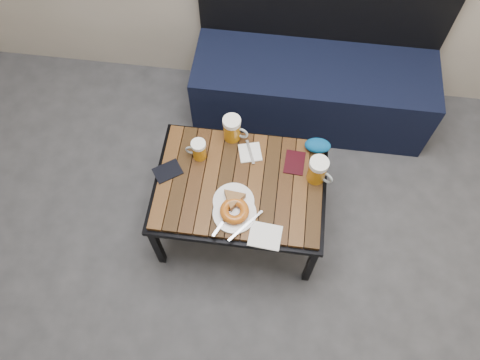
# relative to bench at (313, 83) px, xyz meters

# --- Properties ---
(room_shell) EXTENTS (4.00, 4.00, 4.00)m
(room_shell) POSITION_rel_bench_xyz_m (-0.27, -1.26, 1.48)
(room_shell) COLOR gray
(room_shell) RESTS_ON ground
(bench) EXTENTS (1.40, 0.50, 0.95)m
(bench) POSITION_rel_bench_xyz_m (0.00, 0.00, 0.00)
(bench) COLOR black
(bench) RESTS_ON ground
(cafe_table) EXTENTS (0.84, 0.62, 0.47)m
(cafe_table) POSITION_rel_bench_xyz_m (-0.33, -0.84, 0.16)
(cafe_table) COLOR black
(cafe_table) RESTS_ON ground
(beer_mug_left) EXTENTS (0.11, 0.07, 0.12)m
(beer_mug_left) POSITION_rel_bench_xyz_m (-0.55, -0.71, 0.26)
(beer_mug_left) COLOR #AE6B0E
(beer_mug_left) RESTS_ON cafe_table
(beer_mug_centre) EXTENTS (0.14, 0.10, 0.15)m
(beer_mug_centre) POSITION_rel_bench_xyz_m (-0.40, -0.58, 0.27)
(beer_mug_centre) COLOR #AE6B0E
(beer_mug_centre) RESTS_ON cafe_table
(beer_mug_right) EXTENTS (0.14, 0.12, 0.15)m
(beer_mug_right) POSITION_rel_bench_xyz_m (0.03, -0.76, 0.27)
(beer_mug_right) COLOR #AE6B0E
(beer_mug_right) RESTS_ON cafe_table
(plate_pie) EXTENTS (0.20, 0.20, 0.06)m
(plate_pie) POSITION_rel_bench_xyz_m (-0.35, -0.94, 0.22)
(plate_pie) COLOR white
(plate_pie) RESTS_ON cafe_table
(plate_bagel) EXTENTS (0.23, 0.25, 0.06)m
(plate_bagel) POSITION_rel_bench_xyz_m (-0.34, -1.01, 0.22)
(plate_bagel) COLOR white
(plate_bagel) RESTS_ON cafe_table
(napkin_left) EXTENTS (0.13, 0.14, 0.01)m
(napkin_left) POSITION_rel_bench_xyz_m (-0.31, -0.66, 0.20)
(napkin_left) COLOR white
(napkin_left) RESTS_ON cafe_table
(napkin_right) EXTENTS (0.15, 0.13, 0.01)m
(napkin_right) POSITION_rel_bench_xyz_m (-0.19, -1.10, 0.20)
(napkin_right) COLOR white
(napkin_right) RESTS_ON cafe_table
(passport_navy) EXTENTS (0.16, 0.15, 0.01)m
(passport_navy) POSITION_rel_bench_xyz_m (-0.69, -0.82, 0.20)
(passport_navy) COLOR black
(passport_navy) RESTS_ON cafe_table
(passport_burgundy) EXTENTS (0.10, 0.14, 0.01)m
(passport_burgundy) POSITION_rel_bench_xyz_m (-0.08, -0.69, 0.20)
(passport_burgundy) COLOR black
(passport_burgundy) RESTS_ON cafe_table
(knit_pouch) EXTENTS (0.13, 0.09, 0.06)m
(knit_pouch) POSITION_rel_bench_xyz_m (0.03, -0.59, 0.23)
(knit_pouch) COLOR navy
(knit_pouch) RESTS_ON cafe_table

